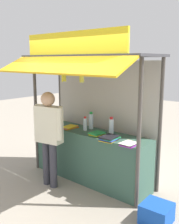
% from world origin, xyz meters
% --- Properties ---
extents(ground_plane, '(20.00, 20.00, 0.00)m').
position_xyz_m(ground_plane, '(0.00, 0.00, 0.00)').
color(ground_plane, '#9E9384').
extents(stall_counter, '(2.30, 0.55, 0.91)m').
position_xyz_m(stall_counter, '(0.00, 0.00, 0.46)').
color(stall_counter, '#385B4C').
rests_on(stall_counter, ground).
extents(stall_structure, '(2.50, 1.40, 2.59)m').
position_xyz_m(stall_structure, '(0.00, 0.08, 1.55)').
color(stall_structure, '#4C4742').
rests_on(stall_structure, ground).
extents(water_bottle_far_right, '(0.08, 0.08, 0.30)m').
position_xyz_m(water_bottle_far_right, '(0.40, 0.10, 1.05)').
color(water_bottle_far_right, silver).
rests_on(water_bottle_far_right, stall_counter).
extents(water_bottle_front_right, '(0.09, 0.09, 0.32)m').
position_xyz_m(water_bottle_front_right, '(-0.09, 0.15, 1.06)').
color(water_bottle_front_right, silver).
rests_on(water_bottle_front_right, stall_counter).
extents(water_bottle_left, '(0.07, 0.07, 0.25)m').
position_xyz_m(water_bottle_left, '(-0.10, 0.00, 1.03)').
color(water_bottle_left, silver).
rests_on(water_bottle_left, stall_counter).
extents(magazine_stack_far_left, '(0.27, 0.32, 0.06)m').
position_xyz_m(magazine_stack_far_left, '(0.58, -0.20, 0.94)').
color(magazine_stack_far_left, yellow).
rests_on(magazine_stack_far_left, stall_counter).
extents(magazine_stack_back_left, '(0.23, 0.32, 0.04)m').
position_xyz_m(magazine_stack_back_left, '(-0.43, -0.07, 0.93)').
color(magazine_stack_back_left, orange).
rests_on(magazine_stack_back_left, stall_counter).
extents(magazine_stack_mid_right, '(0.25, 0.29, 0.03)m').
position_xyz_m(magazine_stack_mid_right, '(0.95, -0.20, 0.93)').
color(magazine_stack_mid_right, purple).
rests_on(magazine_stack_mid_right, stall_counter).
extents(magazine_stack_back_right, '(0.22, 0.27, 0.05)m').
position_xyz_m(magazine_stack_back_right, '(0.25, -0.10, 0.94)').
color(magazine_stack_back_right, green).
rests_on(magazine_stack_back_right, stall_counter).
extents(banana_bunch_inner_right, '(0.09, 0.09, 0.31)m').
position_xyz_m(banana_bunch_inner_right, '(0.16, -0.37, 1.89)').
color(banana_bunch_inner_right, '#332D23').
extents(banana_bunch_leftmost, '(0.11, 0.12, 0.32)m').
position_xyz_m(banana_bunch_leftmost, '(-0.24, -0.38, 1.88)').
color(banana_bunch_leftmost, '#332D23').
extents(vendor_person, '(0.62, 0.28, 1.65)m').
position_xyz_m(vendor_person, '(-0.37, -0.63, 0.99)').
color(vendor_person, '#383842').
rests_on(vendor_person, ground).
extents(plastic_crate, '(0.40, 0.40, 0.27)m').
position_xyz_m(plastic_crate, '(1.54, -0.41, 0.13)').
color(plastic_crate, '#194CB2').
rests_on(plastic_crate, ground).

